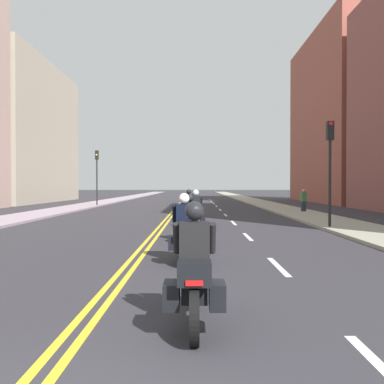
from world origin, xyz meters
TOP-DOWN VIEW (x-y plane):
  - ground_plane at (0.00, 48.00)m, footprint 264.00×264.00m
  - sidewalk_left at (-8.30, 48.00)m, footprint 2.92×144.00m
  - sidewalk_right at (8.30, 48.00)m, footprint 2.92×144.00m
  - centreline_yellow_inner at (-0.12, 48.00)m, footprint 0.12×132.00m
  - centreline_yellow_outer at (0.12, 48.00)m, footprint 0.12×132.00m
  - lane_dashes_white at (3.42, 29.00)m, footprint 0.14×56.40m
  - building_left_2 at (-19.20, 47.94)m, footprint 9.91×21.35m
  - building_right_2 at (18.01, 47.68)m, footprint 7.52×21.20m
  - motorcycle_0 at (1.50, 3.53)m, footprint 0.76×2.24m
  - motorcycle_1 at (1.24, 8.56)m, footprint 0.78×2.21m
  - motorcycle_2 at (1.34, 12.52)m, footprint 0.77×2.24m
  - motorcycle_3 at (1.55, 17.18)m, footprint 0.77×2.24m
  - motorcycle_4 at (1.18, 21.06)m, footprint 0.76×2.23m
  - motorcycle_5 at (1.10, 25.72)m, footprint 0.78×2.24m
  - traffic_light_near at (7.24, 16.85)m, footprint 0.28×0.38m
  - traffic_light_far at (-7.24, 37.79)m, footprint 0.28×0.38m
  - pedestrian_1 at (8.82, 28.06)m, footprint 0.41×0.32m

SIDE VIEW (x-z plane):
  - ground_plane at x=0.00m, z-range 0.00..0.00m
  - centreline_yellow_inner at x=-0.12m, z-range 0.00..0.01m
  - centreline_yellow_outer at x=0.12m, z-range 0.00..0.01m
  - lane_dashes_white at x=3.42m, z-range 0.00..0.01m
  - sidewalk_left at x=-8.30m, z-range 0.00..0.12m
  - sidewalk_right at x=8.30m, z-range 0.00..0.12m
  - motorcycle_5 at x=1.10m, z-range -0.15..1.44m
  - motorcycle_2 at x=1.34m, z-range -0.15..1.44m
  - motorcycle_1 at x=1.24m, z-range -0.18..1.50m
  - motorcycle_4 at x=1.18m, z-range -0.17..1.50m
  - motorcycle_0 at x=1.50m, z-range -0.16..1.50m
  - motorcycle_3 at x=1.55m, z-range -0.16..1.52m
  - pedestrian_1 at x=8.82m, z-range 0.02..1.64m
  - traffic_light_near at x=7.24m, z-range 0.89..5.48m
  - traffic_light_far at x=-7.24m, z-range 0.93..5.89m
  - building_left_2 at x=-19.20m, z-range 0.00..15.34m
  - building_right_2 at x=18.01m, z-range 0.00..18.54m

